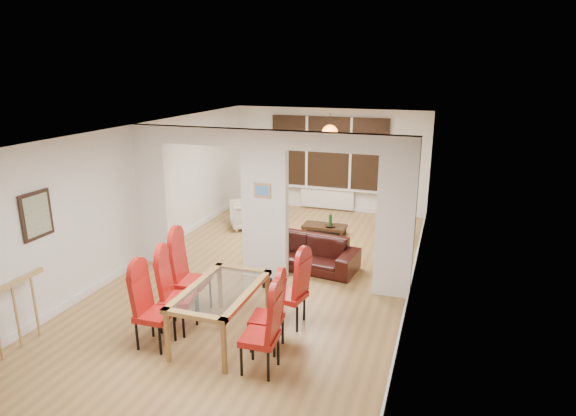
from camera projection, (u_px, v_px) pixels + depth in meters
The scene contains 24 objects.
floor at pixel (266, 276), 8.56m from camera, with size 5.00×9.00×0.01m, color olive.
room_walls at pixel (265, 206), 8.19m from camera, with size 5.00×9.00×2.60m, color silver, non-canonical shape.
divider_wall at pixel (265, 206), 8.19m from camera, with size 5.00×0.18×2.60m, color white.
bay_window_blinds at pixel (329, 152), 12.17m from camera, with size 3.00×0.08×1.80m, color black.
radiator at pixel (327, 199), 12.47m from camera, with size 1.40×0.08×0.50m, color white.
pendant_light at pixel (330, 133), 10.86m from camera, with size 0.36×0.36×0.36m, color orange.
stair_newel at pixel (12, 312), 6.19m from camera, with size 0.40×1.20×1.10m, color #AB854F, non-canonical shape.
wall_poster at pixel (36, 215), 6.69m from camera, with size 0.04×0.52×0.67m, color gray.
pillar_photo at pixel (262, 190), 8.02m from camera, with size 0.30×0.03×0.25m, color #4C8CD8.
dining_table at pixel (222, 313), 6.54m from camera, with size 0.88×1.56×0.73m, color olive, non-canonical shape.
dining_chair_la at pixel (154, 309), 6.29m from camera, with size 0.43×0.43×1.07m, color #9F1410, non-canonical shape.
dining_chair_lb at pixel (177, 294), 6.69m from camera, with size 0.44×0.44×1.10m, color #9F1410, non-canonical shape.
dining_chair_lc at pixel (191, 276), 7.16m from camera, with size 0.47×0.47×1.18m, color #9F1410, non-canonical shape.
dining_chair_ra at pixel (260, 332), 5.76m from camera, with size 0.42×0.42×1.06m, color #9F1410, non-canonical shape.
dining_chair_rb at pixel (267, 313), 6.24m from camera, with size 0.41×0.41×1.01m, color #9F1410, non-canonical shape.
dining_chair_rc at pixel (289, 290), 6.83m from camera, with size 0.43×0.43×1.06m, color #9F1410, non-canonical shape.
sofa at pixel (303, 252), 8.90m from camera, with size 2.00×0.78×0.58m, color black.
armchair at pixel (245, 215), 11.07m from camera, with size 0.69×0.67×0.62m, color beige.
person at pixel (256, 186), 11.41m from camera, with size 0.41×0.62×1.71m, color black.
television at pixel (392, 228), 10.30m from camera, with size 0.12×0.91×0.52m, color black.
coffee_table at pixel (324, 230), 10.66m from camera, with size 0.95×0.48×0.22m, color black, non-canonical shape.
bottle at pixel (330, 220), 10.49m from camera, with size 0.07×0.07×0.29m, color #143F19.
bowl at pixel (330, 226), 10.50m from camera, with size 0.21×0.21×0.05m, color black.
shoes at pixel (271, 283), 8.17m from camera, with size 0.22×0.24×0.09m, color black, non-canonical shape.
Camera 1 is at (2.90, -7.33, 3.58)m, focal length 30.00 mm.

